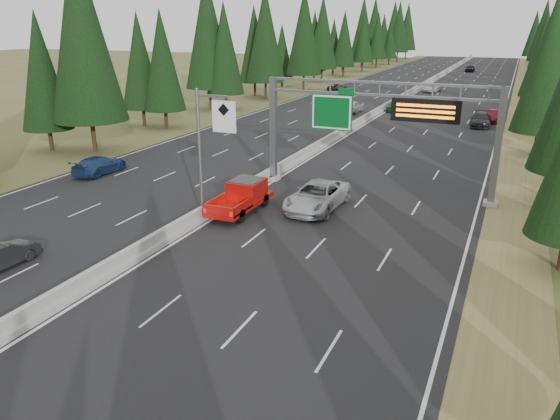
% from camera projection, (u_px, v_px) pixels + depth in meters
% --- Properties ---
extents(road, '(32.00, 260.00, 0.08)m').
position_uv_depth(road, '(394.00, 105.00, 81.59)').
color(road, black).
rests_on(road, ground).
extents(shoulder_right, '(3.60, 260.00, 0.06)m').
position_uv_depth(shoulder_right, '(522.00, 112.00, 74.92)').
color(shoulder_right, olive).
rests_on(shoulder_right, ground).
extents(shoulder_left, '(3.60, 260.00, 0.06)m').
position_uv_depth(shoulder_left, '(284.00, 98.00, 88.26)').
color(shoulder_left, brown).
rests_on(shoulder_left, ground).
extents(median_barrier, '(0.70, 260.00, 0.85)m').
position_uv_depth(median_barrier, '(394.00, 102.00, 81.47)').
color(median_barrier, '#9A9B95').
rests_on(median_barrier, road).
extents(sign_gantry, '(16.75, 0.98, 7.80)m').
position_uv_depth(sign_gantry, '(387.00, 121.00, 37.37)').
color(sign_gantry, slate).
rests_on(sign_gantry, road).
extents(hov_sign_pole, '(2.80, 0.50, 8.00)m').
position_uv_depth(hov_sign_pole, '(208.00, 147.00, 32.06)').
color(hov_sign_pole, slate).
rests_on(hov_sign_pole, road).
extents(tree_row_left, '(12.38, 244.74, 19.00)m').
position_uv_depth(tree_row_left, '(248.00, 37.00, 82.44)').
color(tree_row_left, black).
rests_on(tree_row_left, ground).
extents(silver_minivan, '(3.13, 6.35, 1.73)m').
position_uv_depth(silver_minivan, '(317.00, 196.00, 35.48)').
color(silver_minivan, '#B1B1B6').
rests_on(silver_minivan, road).
extents(red_pickup, '(2.09, 5.87, 1.91)m').
position_uv_depth(red_pickup, '(244.00, 194.00, 35.23)').
color(red_pickup, black).
rests_on(red_pickup, road).
extents(car_ahead_green, '(2.11, 4.65, 1.55)m').
position_uv_depth(car_ahead_green, '(396.00, 105.00, 75.13)').
color(car_ahead_green, '#145924').
rests_on(car_ahead_green, road).
extents(car_ahead_dkred, '(1.84, 4.45, 1.43)m').
position_uv_depth(car_ahead_dkred, '(493.00, 116.00, 67.00)').
color(car_ahead_dkred, maroon).
rests_on(car_ahead_dkred, road).
extents(car_ahead_dkgrey, '(2.51, 5.56, 1.58)m').
position_uv_depth(car_ahead_dkgrey, '(481.00, 120.00, 64.02)').
color(car_ahead_dkgrey, black).
rests_on(car_ahead_dkgrey, road).
extents(car_ahead_white, '(2.76, 5.40, 1.46)m').
position_uv_depth(car_ahead_white, '(432.00, 88.00, 96.08)').
color(car_ahead_white, silver).
rests_on(car_ahead_white, road).
extents(car_ahead_far, '(2.20, 4.94, 1.65)m').
position_uv_depth(car_ahead_far, '(470.00, 68.00, 135.74)').
color(car_ahead_far, black).
rests_on(car_ahead_far, road).
extents(car_onc_near, '(1.50, 3.98, 1.30)m').
position_uv_depth(car_onc_near, '(1.00, 255.00, 27.01)').
color(car_onc_near, black).
rests_on(car_onc_near, road).
extents(car_onc_blue, '(2.11, 5.02, 1.45)m').
position_uv_depth(car_onc_blue, '(99.00, 165.00, 43.85)').
color(car_onc_blue, navy).
rests_on(car_onc_blue, road).
extents(car_onc_white, '(1.99, 4.84, 1.64)m').
position_uv_depth(car_onc_white, '(353.00, 106.00, 74.01)').
color(car_onc_white, '#B8B8B8').
rests_on(car_onc_white, road).
extents(car_onc_far, '(2.56, 5.08, 1.38)m').
position_uv_depth(car_onc_far, '(337.00, 88.00, 96.42)').
color(car_onc_far, black).
rests_on(car_onc_far, road).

